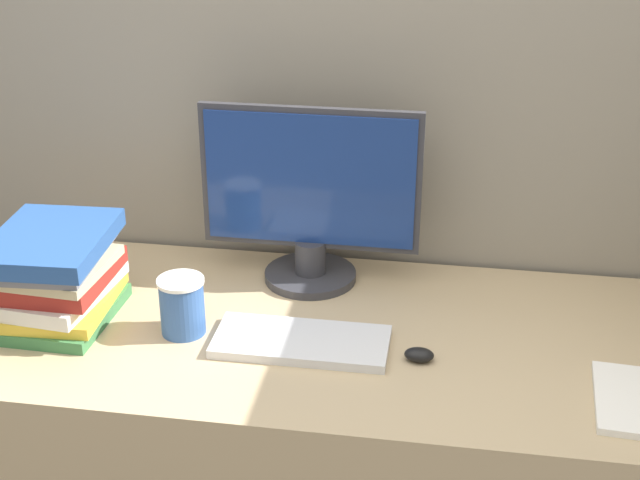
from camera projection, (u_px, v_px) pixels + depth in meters
cubicle_panel_rear at (364, 230)px, 2.25m from camera, size 2.03×0.04×1.64m
desk at (341, 470)px, 2.09m from camera, size 1.63×0.71×0.76m
monitor at (310, 203)px, 2.06m from camera, size 0.51×0.22×0.43m
keyboard at (301, 342)px, 1.87m from camera, size 0.37×0.16×0.02m
mouse at (419, 355)px, 1.82m from camera, size 0.06×0.04×0.03m
coffee_cup at (182, 306)px, 1.90m from camera, size 0.10×0.10×0.13m
book_stack at (56, 275)px, 1.93m from camera, size 0.26×0.33×0.21m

